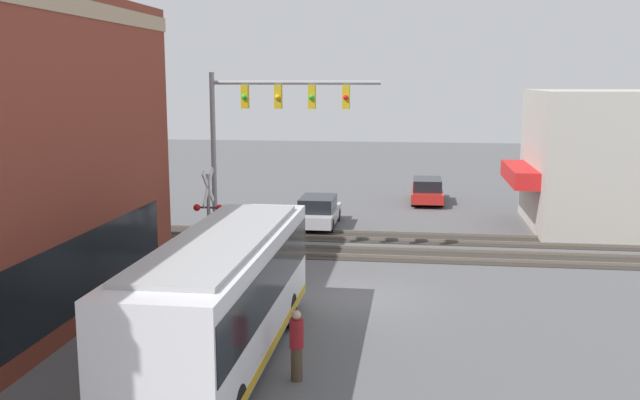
% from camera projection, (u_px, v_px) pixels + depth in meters
% --- Properties ---
extents(ground_plane, '(120.00, 120.00, 0.00)m').
position_uv_depth(ground_plane, '(355.00, 297.00, 23.75)').
color(ground_plane, '#565659').
extents(shop_building, '(8.11, 8.70, 6.65)m').
position_uv_depth(shop_building, '(612.00, 161.00, 34.01)').
color(shop_building, '#B2ADA3').
rests_on(shop_building, ground).
extents(city_bus, '(10.34, 2.59, 3.36)m').
position_uv_depth(city_bus, '(223.00, 294.00, 17.82)').
color(city_bus, silver).
rests_on(city_bus, ground).
extents(traffic_signal_gantry, '(0.42, 6.69, 7.44)m').
position_uv_depth(traffic_signal_gantry, '(264.00, 121.00, 27.74)').
color(traffic_signal_gantry, gray).
rests_on(traffic_signal_gantry, ground).
extents(crossing_signal, '(1.41, 1.18, 3.81)m').
position_uv_depth(crossing_signal, '(208.00, 208.00, 27.34)').
color(crossing_signal, gray).
rests_on(crossing_signal, ground).
extents(rail_track_near, '(2.60, 60.00, 0.15)m').
position_uv_depth(rail_track_near, '(367.00, 253.00, 29.60)').
color(rail_track_near, '#332D28').
rests_on(rail_track_near, ground).
extents(rail_track_far, '(2.60, 60.00, 0.15)m').
position_uv_depth(rail_track_far, '(372.00, 237.00, 32.73)').
color(rail_track_far, '#332D28').
rests_on(rail_track_far, ground).
extents(parked_car_silver, '(4.58, 1.82, 1.50)m').
position_uv_depth(parked_car_silver, '(318.00, 212.00, 35.08)').
color(parked_car_silver, '#B7B7BC').
rests_on(parked_car_silver, ground).
extents(parked_car_red, '(4.89, 1.82, 1.45)m').
position_uv_depth(parked_car_red, '(427.00, 191.00, 41.82)').
color(parked_car_red, '#B21E19').
rests_on(parked_car_red, ground).
extents(pedestrian_near_bus, '(0.34, 0.34, 1.75)m').
position_uv_depth(pedestrian_near_bus, '(297.00, 345.00, 17.02)').
color(pedestrian_near_bus, '#473828').
rests_on(pedestrian_near_bus, ground).
extents(pedestrian_at_crossing, '(0.34, 0.34, 1.65)m').
position_uv_depth(pedestrian_at_crossing, '(258.00, 246.00, 27.43)').
color(pedestrian_at_crossing, '#473828').
rests_on(pedestrian_at_crossing, ground).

